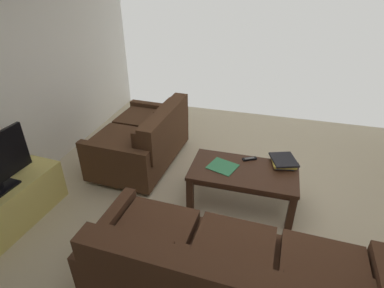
{
  "coord_description": "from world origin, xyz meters",
  "views": [
    {
      "loc": [
        -0.09,
        2.46,
        2.31
      ],
      "look_at": [
        0.55,
        0.16,
        0.92
      ],
      "focal_mm": 28.97,
      "sensor_mm": 36.0,
      "label": 1
    }
  ],
  "objects": [
    {
      "name": "ground_plane",
      "position": [
        0.0,
        0.0,
        -0.0
      ],
      "size": [
        5.31,
        5.43,
        0.01
      ],
      "primitive_type": "cube",
      "color": "beige"
    },
    {
      "name": "coffee_table",
      "position": [
        0.1,
        -0.26,
        0.38
      ],
      "size": [
        1.12,
        0.6,
        0.45
      ],
      "color": "#3D2316",
      "rests_on": "ground"
    },
    {
      "name": "tv_remote",
      "position": [
        0.06,
        -0.47,
        0.46
      ],
      "size": [
        0.16,
        0.12,
        0.02
      ],
      "color": "black",
      "rests_on": "coffee_table"
    },
    {
      "name": "tv_stand",
      "position": [
        2.29,
        0.7,
        0.23
      ],
      "size": [
        0.48,
        1.22,
        0.46
      ],
      "color": "#D8C666",
      "rests_on": "ground"
    },
    {
      "name": "loose_magazine",
      "position": [
        0.32,
        -0.26,
        0.45
      ],
      "size": [
        0.35,
        0.33,
        0.01
      ],
      "primitive_type": "cube",
      "rotation": [
        0.0,
        0.0,
        4.39
      ],
      "color": "#337F51",
      "rests_on": "coffee_table"
    },
    {
      "name": "loveseat_near",
      "position": [
        1.44,
        -0.75,
        0.35
      ],
      "size": [
        0.96,
        1.42,
        0.81
      ],
      "color": "black",
      "rests_on": "ground"
    },
    {
      "name": "book_stack",
      "position": [
        -0.3,
        -0.49,
        0.48
      ],
      "size": [
        0.33,
        0.36,
        0.07
      ],
      "color": "#385693",
      "rests_on": "coffee_table"
    },
    {
      "name": "wall_right",
      "position": [
        2.66,
        0.0,
        1.26
      ],
      "size": [
        0.12,
        5.43,
        2.51
      ],
      "primitive_type": "cube",
      "color": "white",
      "rests_on": "ground"
    },
    {
      "name": "sofa_main",
      "position": [
        0.05,
        1.02,
        0.36
      ],
      "size": [
        2.12,
        0.94,
        0.82
      ],
      "color": "black",
      "rests_on": "ground"
    }
  ]
}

